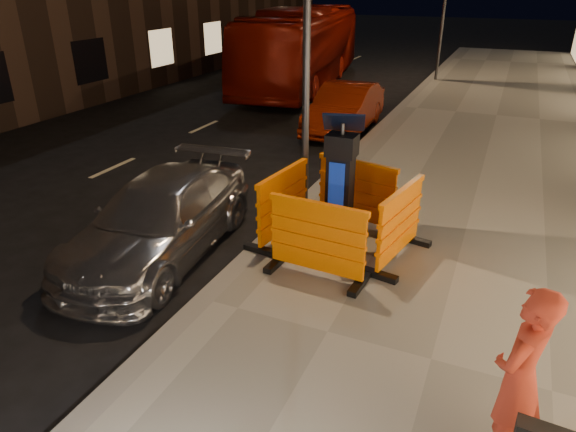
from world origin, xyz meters
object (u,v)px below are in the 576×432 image
at_px(bus_doubledecker, 302,85).
at_px(man, 520,378).
at_px(car_silver, 164,252).
at_px(barrier_bldgside, 399,225).
at_px(car_red, 344,130).
at_px(parking_kiosk, 340,187).
at_px(barrier_back, 356,193).
at_px(barrier_kerbside, 283,204).
at_px(barrier_front, 317,240).

height_order(bus_doubledecker, man, man).
xyz_separation_m(car_silver, bus_doubledecker, (-3.32, 14.17, 0.00)).
distance_m(barrier_bldgside, man, 3.56).
xyz_separation_m(barrier_bldgside, car_red, (-3.14, 7.17, -0.73)).
xyz_separation_m(parking_kiosk, barrier_back, (0.00, 0.95, -0.46)).
distance_m(barrier_back, bus_doubledecker, 13.57).
bearing_deg(man, parking_kiosk, -115.64).
bearing_deg(man, car_red, -130.52).
bearing_deg(barrier_kerbside, bus_doubledecker, 27.79).
distance_m(barrier_back, barrier_bldgside, 1.34).
xyz_separation_m(parking_kiosk, man, (2.62, -3.13, -0.16)).
relative_size(barrier_bldgside, car_silver, 0.35).
relative_size(barrier_kerbside, barrier_bldgside, 1.00).
xyz_separation_m(barrier_kerbside, car_silver, (-1.66, -1.04, -0.73)).
bearing_deg(bus_doubledecker, parking_kiosk, -73.32).
relative_size(car_red, bus_doubledecker, 0.37).
height_order(parking_kiosk, car_silver, parking_kiosk).
bearing_deg(parking_kiosk, barrier_back, 99.02).
height_order(barrier_back, car_red, barrier_back).
xyz_separation_m(barrier_kerbside, car_red, (-1.24, 7.17, -0.73)).
relative_size(parking_kiosk, car_silver, 0.49).
relative_size(barrier_front, barrier_bldgside, 1.00).
xyz_separation_m(barrier_back, man, (2.62, -4.08, 0.30)).
bearing_deg(barrier_bldgside, car_red, 34.64).
bearing_deg(car_silver, barrier_front, -3.33).
xyz_separation_m(barrier_front, car_silver, (-2.61, -0.09, -0.73)).
height_order(car_silver, bus_doubledecker, bus_doubledecker).
bearing_deg(car_red, barrier_front, -76.11).
bearing_deg(barrier_back, barrier_kerbside, -122.98).
xyz_separation_m(barrier_kerbside, man, (3.57, -3.13, 0.30)).
bearing_deg(barrier_back, barrier_front, -77.98).
distance_m(parking_kiosk, barrier_front, 1.05).
height_order(car_red, man, man).
height_order(barrier_front, car_red, barrier_front).
distance_m(barrier_bldgside, car_silver, 3.78).
height_order(parking_kiosk, car_red, parking_kiosk).
bearing_deg(barrier_back, barrier_bldgside, -32.98).
bearing_deg(barrier_kerbside, barrier_back, -37.98).
relative_size(barrier_bldgside, car_red, 0.37).
bearing_deg(car_silver, barrier_bldgside, 10.97).
height_order(barrier_kerbside, barrier_bldgside, same).
relative_size(barrier_front, barrier_kerbside, 1.00).
xyz_separation_m(barrier_front, bus_doubledecker, (-5.93, 14.08, -0.73)).
bearing_deg(barrier_back, bus_doubledecker, 127.98).
bearing_deg(barrier_front, man, -35.83).
relative_size(barrier_front, car_silver, 0.35).
distance_m(barrier_front, man, 3.42).
relative_size(barrier_front, barrier_back, 1.00).
distance_m(barrier_front, bus_doubledecker, 15.30).
height_order(barrier_bldgside, bus_doubledecker, bus_doubledecker).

